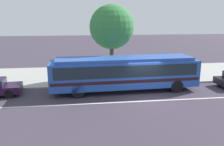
% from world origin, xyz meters
% --- Properties ---
extents(ground_plane, '(120.00, 120.00, 0.00)m').
position_xyz_m(ground_plane, '(0.00, 0.00, 0.00)').
color(ground_plane, '#3B3342').
extents(sidewalk_slab, '(60.00, 8.00, 0.12)m').
position_xyz_m(sidewalk_slab, '(0.00, 7.14, 0.06)').
color(sidewalk_slab, '#9C9A95').
rests_on(sidewalk_slab, ground_plane).
extents(lane_stripe_center, '(56.00, 0.16, 0.01)m').
position_xyz_m(lane_stripe_center, '(0.00, -0.80, 0.00)').
color(lane_stripe_center, silver).
rests_on(lane_stripe_center, ground_plane).
extents(transit_bus, '(11.66, 3.01, 2.71)m').
position_xyz_m(transit_bus, '(-1.32, 1.79, 1.58)').
color(transit_bus, '#224AA6').
rests_on(transit_bus, ground_plane).
extents(pedestrian_waiting_near_sign, '(0.46, 0.46, 1.68)m').
position_xyz_m(pedestrian_waiting_near_sign, '(3.44, 5.03, 1.10)').
color(pedestrian_waiting_near_sign, slate).
rests_on(pedestrian_waiting_near_sign, sidewalk_slab).
extents(pedestrian_walking_along_curb, '(0.44, 0.44, 1.68)m').
position_xyz_m(pedestrian_walking_along_curb, '(-5.03, 3.70, 1.10)').
color(pedestrian_walking_along_curb, '#6B6856').
rests_on(pedestrian_walking_along_curb, sidewalk_slab).
extents(pedestrian_standing_by_tree, '(0.40, 0.40, 1.75)m').
position_xyz_m(pedestrian_standing_by_tree, '(-4.75, 3.56, 1.15)').
color(pedestrian_standing_by_tree, '#302A3A').
rests_on(pedestrian_standing_by_tree, sidewalk_slab).
extents(bus_stop_sign, '(0.15, 0.43, 2.31)m').
position_xyz_m(bus_stop_sign, '(2.88, 3.67, 1.61)').
color(bus_stop_sign, gray).
rests_on(bus_stop_sign, sidewalk_slab).
extents(street_tree_near_stop, '(4.00, 4.00, 6.78)m').
position_xyz_m(street_tree_near_stop, '(-1.91, 5.30, 4.88)').
color(street_tree_near_stop, brown).
rests_on(street_tree_near_stop, sidewalk_slab).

